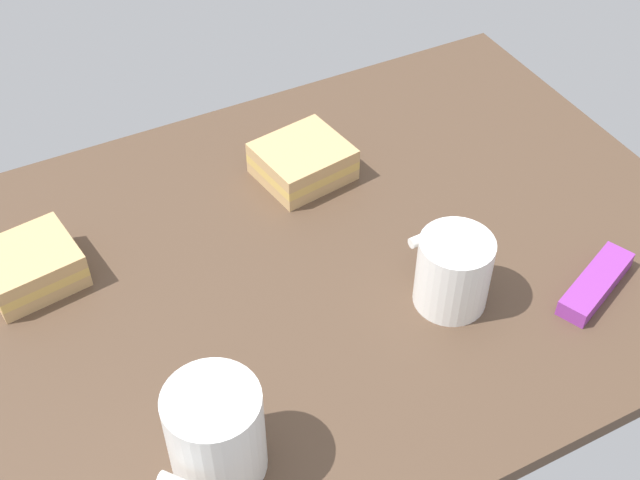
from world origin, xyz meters
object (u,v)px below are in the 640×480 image
object	(u,v)px
sandwich_main	(31,266)
snack_bar	(596,284)
coffee_mug_black	(453,271)
coffee_mug_milky	(215,432)
sandwich_side	(303,161)

from	to	relation	value
sandwich_main	snack_bar	world-z (taller)	sandwich_main
coffee_mug_black	sandwich_main	xyz separation A→B (cm)	(-39.06, 23.27, -2.22)
coffee_mug_milky	snack_bar	distance (cm)	44.71
sandwich_main	sandwich_side	bearing A→B (deg)	4.33
sandwich_side	snack_bar	size ratio (longest dim) A/B	1.01
coffee_mug_black	coffee_mug_milky	xyz separation A→B (cm)	(-29.66, -7.30, 0.76)
coffee_mug_milky	snack_bar	bearing A→B (deg)	1.47
coffee_mug_milky	sandwich_main	distance (cm)	32.12
coffee_mug_black	sandwich_main	size ratio (longest dim) A/B	0.91
coffee_mug_black	coffee_mug_milky	size ratio (longest dim) A/B	0.94
sandwich_side	snack_bar	bearing A→B (deg)	-58.54
sandwich_main	snack_bar	xyz separation A→B (cm)	(53.91, -29.43, -1.20)
sandwich_side	coffee_mug_milky	bearing A→B (deg)	-126.90
coffee_mug_black	snack_bar	bearing A→B (deg)	-22.52
coffee_mug_milky	snack_bar	world-z (taller)	coffee_mug_milky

